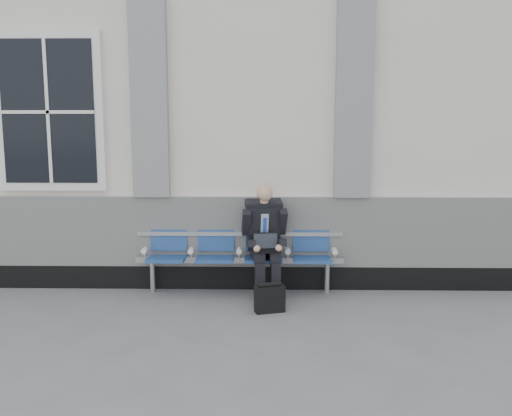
{
  "coord_description": "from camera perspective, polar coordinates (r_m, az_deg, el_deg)",
  "views": [
    {
      "loc": [
        3.04,
        -5.63,
        2.19
      ],
      "look_at": [
        2.92,
        0.9,
        1.14
      ],
      "focal_mm": 40.0,
      "sensor_mm": 36.0,
      "label": 1
    }
  ],
  "objects": [
    {
      "name": "bench",
      "position": [
        7.15,
        -1.66,
        -4.15
      ],
      "size": [
        2.6,
        0.47,
        0.91
      ],
      "color": "#9EA0A3",
      "rests_on": "ground"
    },
    {
      "name": "briefcase",
      "position": [
        6.54,
        1.37,
        -9.02
      ],
      "size": [
        0.36,
        0.23,
        0.34
      ],
      "color": "black",
      "rests_on": "ground"
    },
    {
      "name": "businessman",
      "position": [
        6.98,
        0.87,
        -2.82
      ],
      "size": [
        0.57,
        0.77,
        1.38
      ],
      "color": "black",
      "rests_on": "ground"
    },
    {
      "name": "station_building",
      "position": [
        9.6,
        -17.7,
        8.87
      ],
      "size": [
        14.4,
        4.4,
        4.49
      ],
      "color": "silver",
      "rests_on": "ground"
    }
  ]
}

